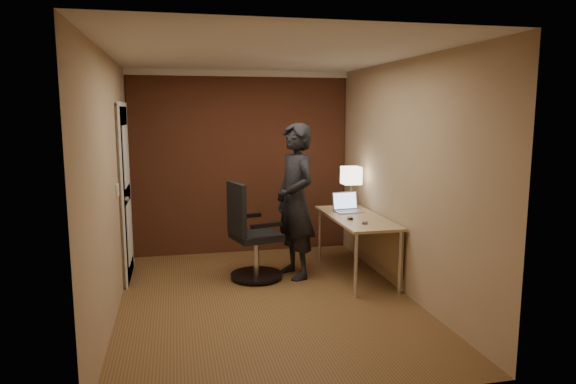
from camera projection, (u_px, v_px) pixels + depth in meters
The scene contains 8 objects.
room at pixel (224, 158), 6.60m from camera, with size 4.00×4.00×4.00m.
desk at pixel (362, 227), 6.09m from camera, with size 0.60×1.50×0.73m.
desk_lamp at pixel (351, 176), 6.49m from camera, with size 0.22×0.22×0.54m.
laptop at pixel (347, 206), 6.36m from camera, with size 0.36×0.30×0.23m.
mouse at pixel (350, 218), 5.88m from camera, with size 0.06×0.10×0.03m, color black.
phone at pixel (365, 223), 5.67m from camera, with size 0.06×0.12×0.01m, color black.
office_chair at pixel (251, 238), 5.95m from camera, with size 0.63×0.70×1.13m.
person at pixel (295, 201), 6.02m from camera, with size 0.67×0.44×1.83m, color black.
Camera 1 is at (-0.89, -5.07, 1.95)m, focal length 32.00 mm.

